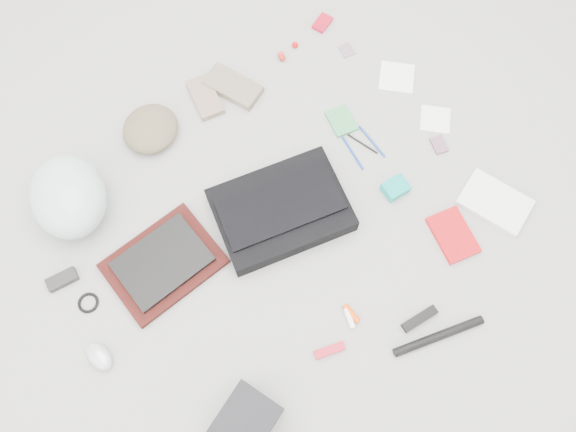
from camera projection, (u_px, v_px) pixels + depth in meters
ground_plane at (288, 221)px, 2.00m from camera, size 4.00×4.00×0.00m
messenger_bag at (281, 210)px, 1.98m from camera, size 0.53×0.44×0.08m
bag_flap at (281, 206)px, 1.93m from camera, size 0.46×0.31×0.01m
laptop_sleeve at (164, 264)px, 1.93m from camera, size 0.37×0.28×0.03m
laptop at (162, 262)px, 1.91m from camera, size 0.30×0.22×0.02m
bike_helmet at (68, 197)px, 1.93m from camera, size 0.34×0.38×0.19m
beanie at (150, 129)px, 2.09m from camera, size 0.28×0.27×0.08m
mitten_left at (205, 97)px, 2.17m from camera, size 0.14×0.20×0.03m
mitten_right at (233, 87)px, 2.18m from camera, size 0.18×0.24×0.03m
power_brick at (62, 280)px, 1.91m from camera, size 0.11×0.06×0.03m
cable_coil at (88, 303)px, 1.89m from camera, size 0.08×0.08×0.01m
mouse at (99, 356)px, 1.81m from camera, size 0.07×0.11×0.04m
camera_bag at (243, 426)px, 1.69m from camera, size 0.25×0.21×0.14m
multitool at (329, 350)px, 1.83m from camera, size 0.11×0.06×0.02m
toiletry_tube_white at (350, 318)px, 1.87m from camera, size 0.04×0.07×0.02m
toiletry_tube_orange at (351, 313)px, 1.87m from camera, size 0.02×0.07×0.02m
u_lock at (419, 319)px, 1.86m from camera, size 0.13×0.05×0.03m
bike_pump at (439, 336)px, 1.84m from camera, size 0.31×0.13×0.03m
book_red at (453, 235)px, 1.97m from camera, size 0.17×0.21×0.02m
book_white at (495, 202)px, 2.01m from camera, size 0.22×0.27×0.02m
notepad at (341, 121)px, 2.14m from camera, size 0.12×0.14×0.01m
pen_blue at (353, 153)px, 2.09m from camera, size 0.04×0.15×0.01m
pen_black at (363, 144)px, 2.11m from camera, size 0.04×0.13×0.01m
pen_navy at (372, 141)px, 2.11m from camera, size 0.02×0.16×0.01m
accordion_wallet at (395, 188)px, 2.02m from camera, size 0.10×0.08×0.04m
card_deck at (439, 145)px, 2.10m from camera, size 0.07×0.08×0.01m
napkin_top at (397, 77)px, 2.21m from camera, size 0.19×0.19×0.01m
napkin_bottom at (435, 119)px, 2.14m from camera, size 0.16×0.16×0.01m
lollipop_a at (282, 58)px, 2.23m from camera, size 0.03×0.03×0.03m
lollipop_b at (281, 55)px, 2.24m from camera, size 0.03×0.03×0.03m
lollipop_c at (295, 45)px, 2.26m from camera, size 0.03×0.03×0.02m
altoids_tin at (322, 23)px, 2.30m from camera, size 0.10×0.08×0.02m
stamp_sheet at (347, 50)px, 2.26m from camera, size 0.07×0.07×0.00m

